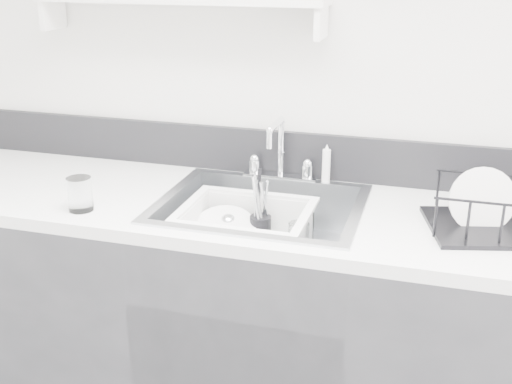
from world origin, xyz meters
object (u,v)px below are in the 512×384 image
(counter_run, at_px, (260,330))
(sink, at_px, (260,231))
(dish_rack, at_px, (499,208))
(wash_tub, at_px, (246,232))

(counter_run, distance_m, sink, 0.37)
(counter_run, xyz_separation_m, dish_rack, (0.70, 0.00, 0.53))
(dish_rack, bearing_deg, sink, 166.05)
(wash_tub, relative_size, dish_rack, 1.07)
(counter_run, height_order, wash_tub, counter_run)
(sink, relative_size, wash_tub, 1.57)
(sink, distance_m, dish_rack, 0.72)
(counter_run, distance_m, wash_tub, 0.37)
(counter_run, bearing_deg, dish_rack, 0.35)
(counter_run, xyz_separation_m, sink, (0.00, 0.00, 0.37))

